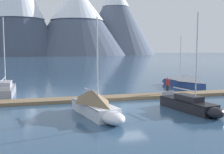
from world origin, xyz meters
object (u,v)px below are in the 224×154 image
Objects in this scene: sailboat_second_berth at (96,104)px; sailboat_mid_dock_starboard at (183,81)px; person_on_dock at (168,84)px; sailboat_mid_dock_port at (191,105)px; sailboat_nearest_berth at (6,89)px.

sailboat_mid_dock_starboard is at bearing 40.63° from sailboat_second_berth.
sailboat_mid_dock_starboard is (14.38, 12.34, -0.10)m from sailboat_second_berth.
sailboat_second_berth reaches higher than person_on_dock.
sailboat_mid_dock_port reaches higher than sailboat_second_berth.
sailboat_nearest_berth is 1.08× the size of sailboat_mid_dock_port.
sailboat_mid_dock_port is at bearing -117.63° from sailboat_mid_dock_starboard.
sailboat_nearest_berth is at bearing 162.29° from person_on_dock.
person_on_dock is (9.07, 6.33, 0.40)m from sailboat_second_berth.
sailboat_mid_dock_port is 1.04× the size of sailboat_mid_dock_starboard.
sailboat_mid_dock_port reaches higher than sailboat_mid_dock_starboard.
sailboat_mid_dock_starboard is 4.37× the size of person_on_dock.
sailboat_mid_dock_port is (14.99, -12.27, -0.07)m from sailboat_nearest_berth.
sailboat_mid_dock_port is at bearing -39.30° from sailboat_nearest_berth.
sailboat_second_berth is 4.26× the size of person_on_dock.
person_on_dock is (1.50, 7.00, 0.72)m from sailboat_mid_dock_port.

